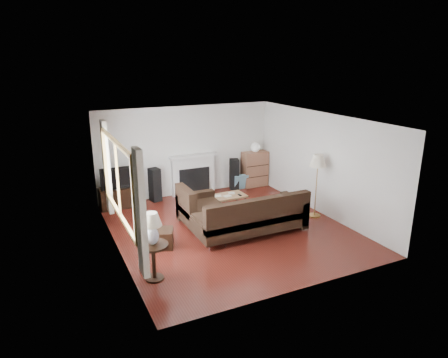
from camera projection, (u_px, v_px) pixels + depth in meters
name	position (u px, v px, depth m)	size (l,w,h in m)	color
room	(230.00, 176.00, 8.75)	(5.10, 5.60, 2.54)	#551A12
window	(118.00, 179.00, 7.48)	(0.12, 2.74, 1.54)	olive
curtain_near	(141.00, 214.00, 6.23)	(0.10, 0.35, 2.10)	beige
curtain_far	(107.00, 168.00, 8.86)	(0.10, 0.35, 2.10)	beige
fireplace	(193.00, 174.00, 11.28)	(1.40, 0.26, 1.15)	white
tv_stand	(121.00, 197.00, 10.38)	(1.07, 0.48, 0.53)	black
television	(119.00, 177.00, 10.22)	(0.99, 0.13, 0.57)	black
speaker_left	(155.00, 185.00, 10.77)	(0.25, 0.30, 0.90)	black
speaker_right	(234.00, 174.00, 11.74)	(0.25, 0.30, 0.90)	black
bookshelf	(255.00, 169.00, 12.00)	(0.77, 0.37, 1.06)	#8D5B41
globe_lamp	(255.00, 147.00, 11.80)	(0.27, 0.27, 0.27)	white
sectional_sofa	(250.00, 215.00, 8.74)	(2.70, 1.97, 0.87)	black
coffee_table	(226.00, 203.00, 10.16)	(1.00, 0.55, 0.39)	#A3784E
footstool	(162.00, 238.00, 8.17)	(0.45, 0.45, 0.38)	black
floor_lamp	(316.00, 186.00, 9.60)	(0.40, 0.40, 1.55)	#A27638
side_table	(154.00, 262.00, 6.94)	(0.54, 0.54, 0.67)	black
table_lamp	(152.00, 229.00, 6.76)	(0.35, 0.35, 0.57)	silver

